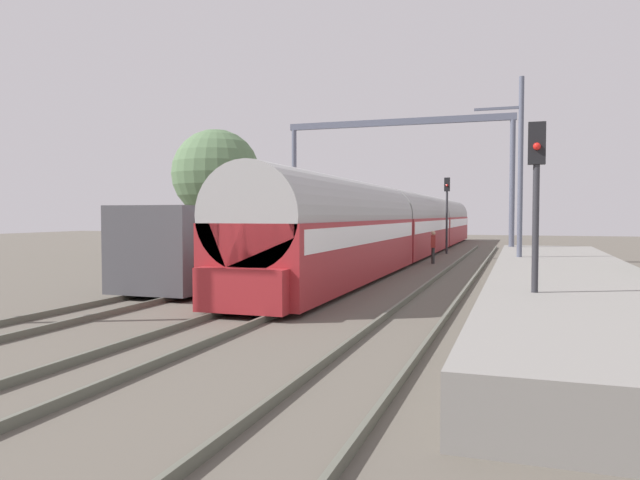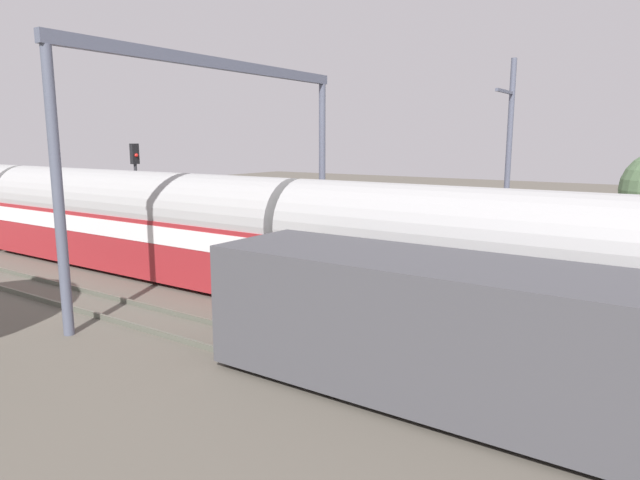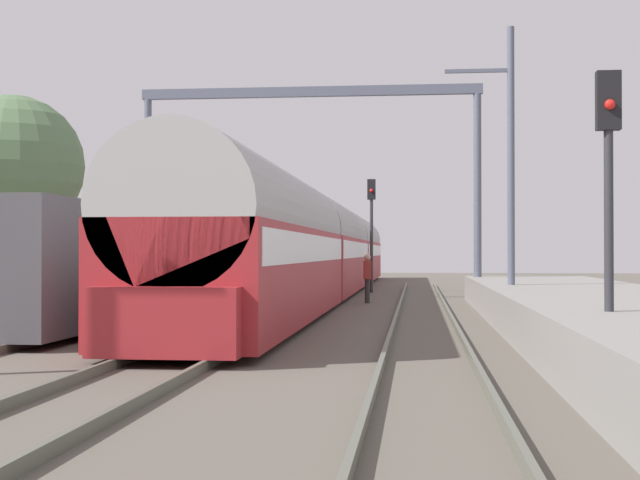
{
  "view_description": "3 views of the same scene",
  "coord_description": "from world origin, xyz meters",
  "px_view_note": "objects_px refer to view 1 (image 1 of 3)",
  "views": [
    {
      "loc": [
        6.49,
        -18.4,
        2.58
      ],
      "look_at": [
        0.0,
        0.96,
        1.71
      ],
      "focal_mm": 33.51,
      "sensor_mm": 36.0,
      "label": 1
    },
    {
      "loc": [
        -14.18,
        0.66,
        5.16
      ],
      "look_at": [
        0.53,
        10.68,
        1.98
      ],
      "focal_mm": 31.44,
      "sensor_mm": 36.0,
      "label": 2
    },
    {
      "loc": [
        3.91,
        -19.11,
        1.81
      ],
      "look_at": [
        0.0,
        18.04,
        2.28
      ],
      "focal_mm": 51.7,
      "sensor_mm": 36.0,
      "label": 3
    }
  ],
  "objects_px": {
    "passenger_train": "(412,224)",
    "catenary_gantry": "(397,159)",
    "railway_signal_near": "(536,198)",
    "freight_car": "(239,243)",
    "railway_signal_far": "(447,205)",
    "person_crossing": "(433,244)"
  },
  "relations": [
    {
      "from": "person_crossing",
      "to": "freight_car",
      "type": "bearing_deg",
      "value": 140.52
    },
    {
      "from": "freight_car",
      "to": "railway_signal_far",
      "type": "height_order",
      "value": "railway_signal_far"
    },
    {
      "from": "passenger_train",
      "to": "freight_car",
      "type": "bearing_deg",
      "value": -104.05
    },
    {
      "from": "railway_signal_near",
      "to": "railway_signal_far",
      "type": "xyz_separation_m",
      "value": [
        -4.89,
        26.36,
        0.27
      ]
    },
    {
      "from": "freight_car",
      "to": "catenary_gantry",
      "type": "distance_m",
      "value": 12.73
    },
    {
      "from": "freight_car",
      "to": "railway_signal_near",
      "type": "relative_size",
      "value": 2.85
    },
    {
      "from": "freight_car",
      "to": "railway_signal_far",
      "type": "xyz_separation_m",
      "value": [
        6.01,
        18.54,
        1.74
      ]
    },
    {
      "from": "passenger_train",
      "to": "railway_signal_near",
      "type": "distance_m",
      "value": 25.11
    },
    {
      "from": "passenger_train",
      "to": "railway_signal_near",
      "type": "relative_size",
      "value": 10.8
    },
    {
      "from": "railway_signal_far",
      "to": "catenary_gantry",
      "type": "bearing_deg",
      "value": -104.85
    },
    {
      "from": "passenger_train",
      "to": "freight_car",
      "type": "xyz_separation_m",
      "value": [
        -4.09,
        -16.33,
        -0.5
      ]
    },
    {
      "from": "passenger_train",
      "to": "catenary_gantry",
      "type": "distance_m",
      "value": 6.21
    },
    {
      "from": "railway_signal_far",
      "to": "catenary_gantry",
      "type": "xyz_separation_m",
      "value": [
        -1.92,
        -7.23,
        2.42
      ]
    },
    {
      "from": "passenger_train",
      "to": "railway_signal_far",
      "type": "distance_m",
      "value": 3.18
    },
    {
      "from": "passenger_train",
      "to": "catenary_gantry",
      "type": "bearing_deg",
      "value": -90.0
    },
    {
      "from": "person_crossing",
      "to": "railway_signal_near",
      "type": "bearing_deg",
      "value": -173.32
    },
    {
      "from": "freight_car",
      "to": "railway_signal_near",
      "type": "distance_m",
      "value": 13.5
    },
    {
      "from": "railway_signal_near",
      "to": "freight_car",
      "type": "bearing_deg",
      "value": 144.34
    },
    {
      "from": "person_crossing",
      "to": "catenary_gantry",
      "type": "relative_size",
      "value": 0.14
    },
    {
      "from": "passenger_train",
      "to": "railway_signal_far",
      "type": "height_order",
      "value": "railway_signal_far"
    },
    {
      "from": "passenger_train",
      "to": "railway_signal_far",
      "type": "relative_size",
      "value": 9.8
    },
    {
      "from": "railway_signal_near",
      "to": "catenary_gantry",
      "type": "xyz_separation_m",
      "value": [
        -6.81,
        19.14,
        2.7
      ]
    }
  ]
}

